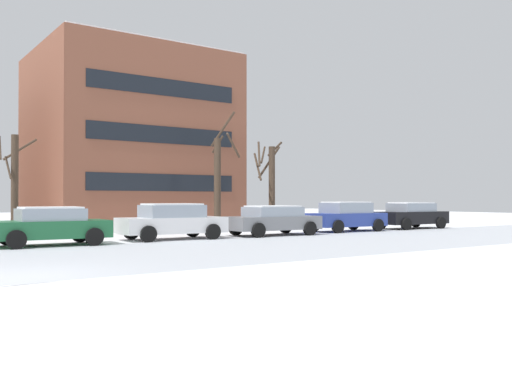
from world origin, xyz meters
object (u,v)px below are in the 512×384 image
object	(u,v)px
parked_car_white	(172,221)
parked_car_blue	(346,216)
parked_car_gray	(273,220)
parked_car_black	(411,215)
parked_car_green	(51,226)

from	to	relation	value
parked_car_white	parked_car_blue	world-z (taller)	parked_car_blue
parked_car_gray	parked_car_black	xyz separation A→B (m)	(9.81, 0.18, 0.05)
parked_car_gray	parked_car_blue	bearing A→B (deg)	3.59
parked_car_gray	parked_car_black	world-z (taller)	parked_car_black
parked_car_green	parked_car_black	bearing A→B (deg)	0.22
parked_car_blue	parked_car_white	bearing A→B (deg)	179.82
parked_car_gray	parked_car_black	bearing A→B (deg)	1.05
parked_car_gray	parked_car_blue	distance (m)	4.91
parked_car_green	parked_car_blue	distance (m)	14.72
parked_car_green	parked_car_gray	bearing A→B (deg)	-0.61
parked_car_white	parked_car_blue	size ratio (longest dim) A/B	1.04
parked_car_gray	parked_car_blue	size ratio (longest dim) A/B	1.04
parked_car_green	parked_car_gray	world-z (taller)	parked_car_green
parked_car_green	parked_car_white	size ratio (longest dim) A/B	0.92
parked_car_green	parked_car_white	bearing A→B (deg)	2.73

